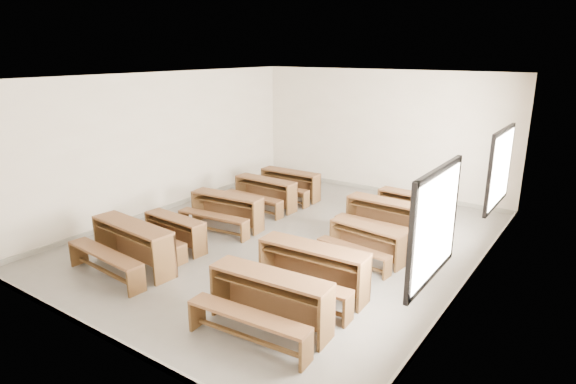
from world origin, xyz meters
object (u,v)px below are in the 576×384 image
Objects in this scene: desk_set_4 at (289,183)px; desk_set_9 at (411,206)px; desk_set_2 at (226,209)px; desk_set_7 at (365,240)px; desk_set_5 at (268,298)px; desk_set_1 at (173,231)px; desk_set_8 at (386,216)px; desk_set_3 at (264,191)px; desk_set_0 at (130,243)px; desk_set_6 at (311,267)px.

desk_set_4 reaches higher than desk_set_9.
desk_set_2 is 3.19m from desk_set_7.
desk_set_5 is (3.18, -5.11, 0.04)m from desk_set_4.
desk_set_8 reaches higher than desk_set_1.
desk_set_1 is 2.95m from desk_set_3.
desk_set_8 is 1.09m from desk_set_9.
desk_set_7 is (3.18, 0.20, -0.05)m from desk_set_2.
desk_set_0 is 1.03× the size of desk_set_6.
desk_set_5 is 1.14m from desk_set_6.
desk_set_0 is at bearing -95.69° from desk_set_2.
desk_set_8 is at bearing 19.27° from desk_set_2.
desk_set_2 is at bearing 91.18° from desk_set_1.
desk_set_0 is 4.97m from desk_set_4.
desk_set_1 is 0.96× the size of desk_set_7.
desk_set_6 reaches higher than desk_set_2.
desk_set_1 is 0.83× the size of desk_set_8.
desk_set_3 is 3.42m from desk_set_9.
desk_set_0 is at bearing -90.19° from desk_set_4.
desk_set_5 reaches higher than desk_set_3.
desk_set_0 is 2.45m from desk_set_2.
desk_set_1 is 5.07m from desk_set_9.
desk_set_3 is (-0.13, 1.52, -0.01)m from desk_set_2.
desk_set_4 reaches higher than desk_set_1.
desk_set_9 is (0.07, 3.97, -0.07)m from desk_set_6.
desk_set_4 is 6.02m from desk_set_5.
desk_set_1 is at bearing -90.72° from desk_set_4.
desk_set_8 is (3.04, 3.88, -0.03)m from desk_set_0.
desk_set_7 is at bearing 84.06° from desk_set_5.
desk_set_8 is at bearing 103.20° from desk_set_7.
desk_set_0 is at bearing -118.99° from desk_set_9.
desk_set_3 is 4.37m from desk_set_6.
desk_set_5 is 1.05× the size of desk_set_8.
desk_set_4 is 5.07m from desk_set_6.
desk_set_8 is (3.09, 2.85, 0.08)m from desk_set_1.
desk_set_3 is 1.05× the size of desk_set_9.
desk_set_8 is (-0.02, 2.88, -0.02)m from desk_set_6.
desk_set_0 is 1.16× the size of desk_set_3.
desk_set_0 is 5.87m from desk_set_9.
desk_set_1 is at bearing 155.52° from desk_set_5.
desk_set_5 is at bearing -91.75° from desk_set_6.
desk_set_6 is (3.06, -1.46, 0.04)m from desk_set_2.
desk_set_2 is 4.02m from desk_set_9.
desk_set_8 is (3.13, -1.09, 0.03)m from desk_set_4.
desk_set_6 is at bearing -87.81° from desk_set_9.
desk_set_7 is 2.32m from desk_set_9.
desk_set_7 is (0.09, 2.79, -0.08)m from desk_set_5.
desk_set_7 is 1.24m from desk_set_8.
desk_set_1 is at bearing 176.41° from desk_set_6.
desk_set_0 is 1.08× the size of desk_set_8.
desk_set_2 reaches higher than desk_set_7.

